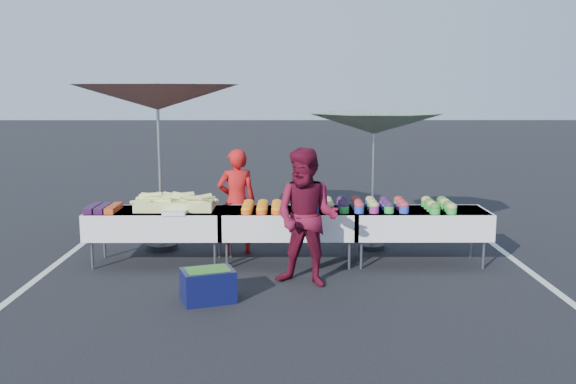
{
  "coord_description": "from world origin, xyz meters",
  "views": [
    {
      "loc": [
        -0.04,
        -8.62,
        2.4
      ],
      "look_at": [
        0.0,
        0.0,
        1.0
      ],
      "focal_mm": 40.0,
      "sensor_mm": 36.0,
      "label": 1
    }
  ],
  "objects_px": {
    "table_center": "(288,222)",
    "umbrella_right": "(374,125)",
    "storage_bin": "(208,284)",
    "table_left": "(157,222)",
    "vendor": "(237,201)",
    "table_right": "(419,222)",
    "umbrella_left": "(157,99)",
    "customer": "(307,217)"
  },
  "relations": [
    {
      "from": "vendor",
      "to": "umbrella_left",
      "type": "distance_m",
      "value": 1.89
    },
    {
      "from": "umbrella_right",
      "to": "umbrella_left",
      "type": "bearing_deg",
      "value": 180.0
    },
    {
      "from": "umbrella_right",
      "to": "storage_bin",
      "type": "height_order",
      "value": "umbrella_right"
    },
    {
      "from": "table_left",
      "to": "vendor",
      "type": "bearing_deg",
      "value": 27.51
    },
    {
      "from": "table_center",
      "to": "umbrella_left",
      "type": "bearing_deg",
      "value": 157.13
    },
    {
      "from": "customer",
      "to": "storage_bin",
      "type": "height_order",
      "value": "customer"
    },
    {
      "from": "table_left",
      "to": "table_right",
      "type": "xyz_separation_m",
      "value": [
        3.6,
        0.0,
        0.0
      ]
    },
    {
      "from": "umbrella_right",
      "to": "table_left",
      "type": "bearing_deg",
      "value": -165.38
    },
    {
      "from": "vendor",
      "to": "customer",
      "type": "height_order",
      "value": "customer"
    },
    {
      "from": "table_left",
      "to": "umbrella_right",
      "type": "relative_size",
      "value": 0.72
    },
    {
      "from": "table_center",
      "to": "umbrella_right",
      "type": "xyz_separation_m",
      "value": [
        1.27,
        0.8,
        1.29
      ]
    },
    {
      "from": "table_center",
      "to": "umbrella_right",
      "type": "distance_m",
      "value": 1.97
    },
    {
      "from": "vendor",
      "to": "customer",
      "type": "bearing_deg",
      "value": 111.22
    },
    {
      "from": "table_left",
      "to": "table_right",
      "type": "height_order",
      "value": "same"
    },
    {
      "from": "table_center",
      "to": "customer",
      "type": "bearing_deg",
      "value": -77.22
    },
    {
      "from": "table_left",
      "to": "umbrella_right",
      "type": "distance_m",
      "value": 3.42
    },
    {
      "from": "umbrella_left",
      "to": "umbrella_right",
      "type": "relative_size",
      "value": 1.17
    },
    {
      "from": "umbrella_left",
      "to": "table_left",
      "type": "bearing_deg",
      "value": -83.1
    },
    {
      "from": "storage_bin",
      "to": "table_left",
      "type": "bearing_deg",
      "value": 99.25
    },
    {
      "from": "table_right",
      "to": "umbrella_right",
      "type": "bearing_deg",
      "value": 123.71
    },
    {
      "from": "vendor",
      "to": "storage_bin",
      "type": "height_order",
      "value": "vendor"
    },
    {
      "from": "table_left",
      "to": "table_right",
      "type": "distance_m",
      "value": 3.6
    },
    {
      "from": "table_left",
      "to": "table_center",
      "type": "bearing_deg",
      "value": 0.0
    },
    {
      "from": "table_center",
      "to": "vendor",
      "type": "xyz_separation_m",
      "value": [
        -0.74,
        0.55,
        0.19
      ]
    },
    {
      "from": "table_left",
      "to": "umbrella_right",
      "type": "bearing_deg",
      "value": 14.62
    },
    {
      "from": "table_left",
      "to": "table_center",
      "type": "distance_m",
      "value": 1.8
    },
    {
      "from": "vendor",
      "to": "storage_bin",
      "type": "distance_m",
      "value": 2.23
    },
    {
      "from": "table_center",
      "to": "storage_bin",
      "type": "distance_m",
      "value": 1.88
    },
    {
      "from": "table_left",
      "to": "storage_bin",
      "type": "xyz_separation_m",
      "value": [
        0.88,
        -1.6,
        -0.39
      ]
    },
    {
      "from": "umbrella_left",
      "to": "storage_bin",
      "type": "distance_m",
      "value": 3.31
    },
    {
      "from": "table_left",
      "to": "umbrella_right",
      "type": "xyz_separation_m",
      "value": [
        3.07,
        0.8,
        1.29
      ]
    },
    {
      "from": "storage_bin",
      "to": "vendor",
      "type": "bearing_deg",
      "value": 65.76
    },
    {
      "from": "umbrella_right",
      "to": "storage_bin",
      "type": "relative_size",
      "value": 3.75
    },
    {
      "from": "table_left",
      "to": "umbrella_left",
      "type": "relative_size",
      "value": 0.62
    },
    {
      "from": "table_center",
      "to": "storage_bin",
      "type": "xyz_separation_m",
      "value": [
        -0.92,
        -1.6,
        -0.39
      ]
    },
    {
      "from": "umbrella_left",
      "to": "umbrella_right",
      "type": "height_order",
      "value": "umbrella_left"
    },
    {
      "from": "vendor",
      "to": "customer",
      "type": "xyz_separation_m",
      "value": [
        0.97,
        -1.54,
        0.08
      ]
    },
    {
      "from": "table_right",
      "to": "storage_bin",
      "type": "relative_size",
      "value": 2.71
    },
    {
      "from": "table_left",
      "to": "vendor",
      "type": "height_order",
      "value": "vendor"
    },
    {
      "from": "table_left",
      "to": "storage_bin",
      "type": "height_order",
      "value": "table_left"
    },
    {
      "from": "table_center",
      "to": "table_right",
      "type": "xyz_separation_m",
      "value": [
        1.8,
        0.0,
        0.0
      ]
    },
    {
      "from": "table_center",
      "to": "table_right",
      "type": "bearing_deg",
      "value": 0.0
    }
  ]
}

